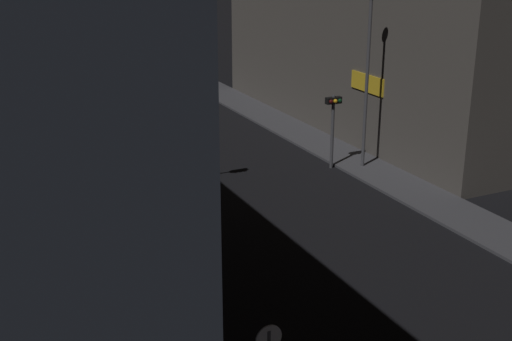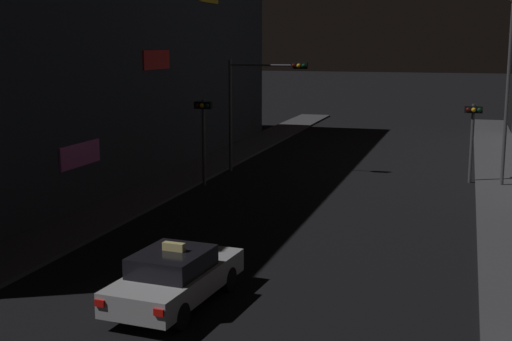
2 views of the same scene
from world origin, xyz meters
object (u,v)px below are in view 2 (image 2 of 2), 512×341
Objects in this scene: taxi at (175,277)px; street_lamp_far_block at (509,68)px; traffic_light_overhead at (258,93)px; traffic_light_right_kerb at (473,127)px; traffic_light_left_kerb at (203,125)px.

street_lamp_far_block is (8.38, 17.48, 4.63)m from taxi.
taxi is 0.82× the size of traffic_light_overhead.
street_lamp_far_block reaches higher than taxi.
taxi is 0.54× the size of street_lamp_far_block.
traffic_light_right_kerb is (6.99, 18.16, 1.90)m from taxi.
traffic_light_right_kerb is 0.43× the size of street_lamp_far_block.
street_lamp_far_block is at bearing 14.95° from traffic_light_left_kerb.
traffic_light_left_kerb is 1.07× the size of traffic_light_right_kerb.
street_lamp_far_block reaches higher than traffic_light_left_kerb.
taxi is at bearing -111.06° from traffic_light_right_kerb.
taxi is at bearing -79.78° from traffic_light_overhead.
street_lamp_far_block is at bearing 64.41° from taxi.
traffic_light_right_kerb is (11.65, 4.15, -0.16)m from traffic_light_left_kerb.
traffic_light_right_kerb reaches higher than taxi.
traffic_light_overhead is 0.66× the size of street_lamp_far_block.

